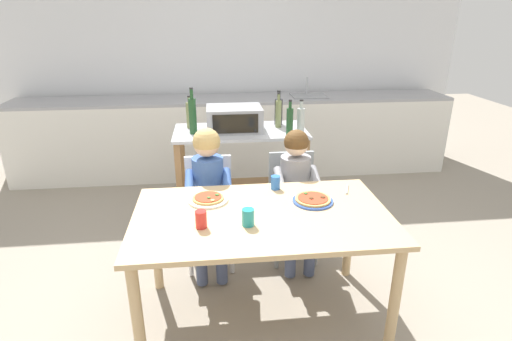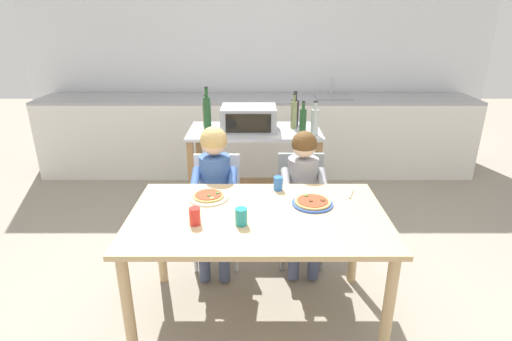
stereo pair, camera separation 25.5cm
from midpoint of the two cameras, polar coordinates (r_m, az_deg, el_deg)
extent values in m
plane|color=gray|center=(3.71, 1.93, -7.90)|extent=(11.60, 11.60, 0.00)
cube|color=silver|center=(5.06, 1.36, 16.10)|extent=(5.52, 0.12, 2.70)
cube|color=silver|center=(4.83, 1.40, 4.75)|extent=(4.97, 0.60, 0.87)
cube|color=#9E9EA3|center=(4.72, 1.45, 9.97)|extent=(4.97, 0.60, 0.03)
cube|color=gray|center=(4.82, 11.99, 9.92)|extent=(0.40, 0.33, 0.02)
cylinder|color=#B7BABF|center=(4.92, 11.80, 11.37)|extent=(0.02, 0.02, 0.20)
cube|color=#B7BABF|center=(3.52, 1.65, 5.48)|extent=(1.13, 0.56, 0.02)
cube|color=olive|center=(3.70, 1.56, -2.72)|extent=(1.04, 0.52, 0.02)
cube|color=olive|center=(3.46, -7.04, -2.58)|extent=(0.05, 0.05, 0.84)
cube|color=olive|center=(3.49, 10.35, -2.52)|extent=(0.05, 0.05, 0.84)
cube|color=olive|center=(3.90, -6.26, 0.31)|extent=(0.05, 0.05, 0.84)
cube|color=olive|center=(3.93, 9.14, 0.33)|extent=(0.05, 0.05, 0.84)
cube|color=#999BA0|center=(3.48, 0.82, 7.28)|extent=(0.46, 0.34, 0.20)
cube|color=black|center=(3.32, 0.88, 6.57)|extent=(0.37, 0.01, 0.15)
cylinder|color=black|center=(3.34, 3.65, 5.53)|extent=(0.02, 0.01, 0.02)
cylinder|color=#1E4723|center=(3.43, -4.97, 7.73)|extent=(0.06, 0.06, 0.29)
cylinder|color=#1E4723|center=(3.39, -5.07, 10.76)|extent=(0.03, 0.03, 0.08)
cylinder|color=black|center=(3.38, -5.09, 11.51)|extent=(0.03, 0.03, 0.01)
cylinder|color=#ADB7B2|center=(3.38, 10.11, 6.60)|extent=(0.06, 0.06, 0.21)
cylinder|color=#ADB7B2|center=(3.35, 10.26, 8.84)|extent=(0.03, 0.03, 0.06)
cylinder|color=black|center=(3.34, 10.30, 9.45)|extent=(0.03, 0.03, 0.01)
cylinder|color=#1E4723|center=(3.32, 8.51, 6.53)|extent=(0.06, 0.06, 0.22)
cylinder|color=#1E4723|center=(3.29, 8.65, 8.91)|extent=(0.02, 0.02, 0.06)
cylinder|color=black|center=(3.28, 8.68, 9.49)|extent=(0.03, 0.03, 0.01)
cylinder|color=olive|center=(3.57, 7.12, 7.70)|extent=(0.05, 0.05, 0.23)
cylinder|color=olive|center=(3.53, 7.23, 9.99)|extent=(0.02, 0.02, 0.06)
cylinder|color=black|center=(3.53, 7.25, 10.55)|extent=(0.02, 0.02, 0.01)
cylinder|color=olive|center=(3.61, -5.23, 7.87)|extent=(0.06, 0.06, 0.22)
cylinder|color=olive|center=(3.59, -5.31, 9.96)|extent=(0.02, 0.02, 0.05)
cylinder|color=black|center=(3.58, -5.32, 10.42)|extent=(0.03, 0.03, 0.01)
cylinder|color=black|center=(3.66, 7.20, 8.00)|extent=(0.07, 0.07, 0.23)
cylinder|color=black|center=(3.63, 7.31, 10.25)|extent=(0.03, 0.03, 0.07)
cylinder|color=black|center=(3.62, 7.34, 10.86)|extent=(0.03, 0.03, 0.01)
cube|color=tan|center=(2.35, 3.16, -6.48)|extent=(1.47, 0.87, 0.03)
cylinder|color=tan|center=(2.30, -14.48, -18.82)|extent=(0.06, 0.06, 0.70)
cylinder|color=tan|center=(2.38, 20.86, -18.11)|extent=(0.06, 0.06, 0.70)
cylinder|color=tan|center=(2.90, -11.05, -9.32)|extent=(0.06, 0.06, 0.70)
cylinder|color=tan|center=(2.97, 15.91, -9.07)|extent=(0.06, 0.06, 0.70)
cube|color=silver|center=(3.03, -3.40, -5.57)|extent=(0.36, 0.36, 0.04)
cube|color=silver|center=(3.10, -3.33, -1.10)|extent=(0.34, 0.03, 0.38)
cylinder|color=silver|center=(3.01, -0.55, -10.61)|extent=(0.03, 0.03, 0.42)
cylinder|color=silver|center=(3.02, -6.35, -10.56)|extent=(0.03, 0.03, 0.42)
cylinder|color=silver|center=(3.26, -0.53, -7.83)|extent=(0.03, 0.03, 0.42)
cylinder|color=silver|center=(3.28, -5.82, -7.80)|extent=(0.03, 0.03, 0.42)
cube|color=gray|center=(3.08, 8.50, -5.30)|extent=(0.36, 0.36, 0.04)
cube|color=gray|center=(3.15, 8.27, -0.91)|extent=(0.34, 0.03, 0.38)
cylinder|color=gray|center=(3.09, 11.47, -10.15)|extent=(0.03, 0.03, 0.42)
cylinder|color=gray|center=(3.04, 5.84, -10.32)|extent=(0.03, 0.03, 0.42)
cylinder|color=gray|center=(3.34, 10.49, -7.48)|extent=(0.03, 0.03, 0.42)
cylinder|color=gray|center=(3.30, 5.32, -7.59)|extent=(0.03, 0.03, 0.42)
cube|color=#424C6B|center=(2.89, -2.17, -6.12)|extent=(0.10, 0.30, 0.10)
cylinder|color=#424C6B|center=(2.90, -2.18, -11.53)|extent=(0.08, 0.08, 0.44)
cube|color=#424C6B|center=(2.90, -4.95, -6.11)|extent=(0.10, 0.30, 0.10)
cylinder|color=#424C6B|center=(2.90, -5.00, -11.50)|extent=(0.08, 0.08, 0.44)
cylinder|color=#3D60A8|center=(2.82, -0.99, -1.61)|extent=(0.06, 0.26, 0.15)
cylinder|color=#3D60A8|center=(2.84, -6.24, -1.61)|extent=(0.06, 0.26, 0.15)
cylinder|color=#3D60A8|center=(2.94, -3.50, -1.54)|extent=(0.22, 0.22, 0.38)
sphere|color=beige|center=(2.84, -3.63, 3.90)|extent=(0.18, 0.18, 0.18)
sphere|color=tan|center=(2.83, -3.64, 4.22)|extent=(0.19, 0.19, 0.19)
cube|color=#424C6B|center=(2.96, 10.28, -5.80)|extent=(0.10, 0.30, 0.10)
cylinder|color=#424C6B|center=(2.96, 10.41, -11.08)|extent=(0.08, 0.08, 0.44)
cube|color=#424C6B|center=(2.93, 7.57, -5.85)|extent=(0.10, 0.30, 0.10)
cylinder|color=#424C6B|center=(2.94, 7.67, -11.17)|extent=(0.08, 0.08, 0.44)
cylinder|color=gray|center=(2.91, 11.58, -1.66)|extent=(0.06, 0.26, 0.15)
cylinder|color=gray|center=(2.87, 6.49, -1.69)|extent=(0.06, 0.26, 0.15)
cylinder|color=gray|center=(2.99, 8.72, -1.56)|extent=(0.22, 0.22, 0.36)
sphere|color=beige|center=(2.90, 9.02, 3.43)|extent=(0.17, 0.17, 0.17)
sphere|color=brown|center=(2.90, 9.04, 3.72)|extent=(0.18, 0.18, 0.18)
cylinder|color=white|center=(2.53, -4.03, -3.86)|extent=(0.25, 0.25, 0.01)
cylinder|color=tan|center=(2.52, -4.03, -3.62)|extent=(0.19, 0.19, 0.01)
cylinder|color=#B23D23|center=(2.52, -4.04, -3.45)|extent=(0.16, 0.16, 0.00)
cylinder|color=#386628|center=(2.50, -3.96, -3.58)|extent=(0.02, 0.02, 0.01)
cylinder|color=#DBC666|center=(2.46, -3.50, -3.95)|extent=(0.02, 0.02, 0.01)
cylinder|color=#386628|center=(2.53, -2.76, -3.23)|extent=(0.03, 0.03, 0.01)
cylinder|color=#3356B7|center=(2.49, 10.60, -4.62)|extent=(0.25, 0.25, 0.01)
cylinder|color=tan|center=(2.48, 10.62, -4.38)|extent=(0.22, 0.22, 0.01)
cylinder|color=#B23D23|center=(2.48, 10.63, -4.21)|extent=(0.18, 0.18, 0.00)
cylinder|color=#386628|center=(2.53, 9.69, -3.55)|extent=(0.02, 0.02, 0.01)
cylinder|color=#563319|center=(2.49, 12.02, -4.13)|extent=(0.03, 0.03, 0.01)
cylinder|color=#563319|center=(2.47, 10.39, -4.24)|extent=(0.03, 0.03, 0.01)
cylinder|color=red|center=(2.22, -5.53, -6.48)|extent=(0.06, 0.06, 0.10)
cylinder|color=teal|center=(2.21, 1.01, -6.55)|extent=(0.07, 0.07, 0.10)
cylinder|color=blue|center=(2.64, 5.63, -1.86)|extent=(0.06, 0.06, 0.09)
cylinder|color=#B7BABF|center=(2.68, 15.62, -3.15)|extent=(0.06, 0.14, 0.01)
camera|label=1|loc=(0.13, -87.14, 1.12)|focal=28.61mm
camera|label=2|loc=(0.13, 92.86, -1.12)|focal=28.61mm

